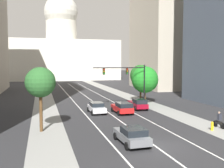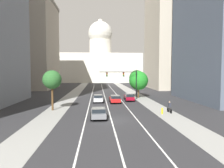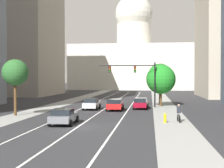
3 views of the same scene
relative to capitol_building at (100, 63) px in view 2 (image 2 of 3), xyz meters
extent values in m
plane|color=#2B2B2D|center=(0.00, -56.13, -11.48)|extent=(400.00, 400.00, 0.00)
cube|color=gray|center=(-8.31, -61.13, -11.47)|extent=(3.46, 130.00, 0.01)
cube|color=gray|center=(8.31, -61.13, -11.47)|extent=(3.46, 130.00, 0.01)
cube|color=white|center=(-3.29, -71.13, -11.46)|extent=(0.16, 90.00, 0.01)
cube|color=white|center=(0.00, -71.13, -11.46)|extent=(0.16, 90.00, 0.01)
cube|color=white|center=(3.29, -71.13, -11.46)|extent=(0.16, 90.00, 0.01)
cube|color=#9E9384|center=(-24.80, -45.93, 3.75)|extent=(14.61, 21.95, 30.45)
cube|color=#6E675C|center=(-24.80, -45.93, 19.58)|extent=(15.05, 22.61, 1.20)
cube|color=#B7AD99|center=(25.68, -48.39, 6.28)|extent=(16.37, 20.71, 35.50)
cube|color=beige|center=(0.00, 0.00, -3.37)|extent=(45.83, 24.02, 16.22)
cylinder|color=beige|center=(0.00, 0.00, 8.94)|extent=(12.78, 12.78, 8.41)
sphere|color=beige|center=(0.00, 0.00, 17.02)|extent=(14.06, 14.06, 14.06)
cylinder|color=beige|center=(0.00, 0.00, 23.34)|extent=(2.53, 2.53, 3.52)
cube|color=red|center=(1.64, -81.67, -10.82)|extent=(1.96, 4.36, 0.68)
cube|color=black|center=(1.66, -82.52, -10.21)|extent=(1.77, 2.39, 0.55)
cylinder|color=black|center=(0.68, -80.22, -11.16)|extent=(0.23, 0.64, 0.64)
cylinder|color=black|center=(2.56, -80.19, -11.16)|extent=(0.23, 0.64, 0.64)
cylinder|color=black|center=(0.73, -83.16, -11.16)|extent=(0.23, 0.64, 0.64)
cylinder|color=black|center=(2.61, -83.13, -11.16)|extent=(0.23, 0.64, 0.64)
cube|color=maroon|center=(4.93, -78.87, -10.83)|extent=(1.91, 4.79, 0.65)
cube|color=black|center=(4.90, -79.89, -10.22)|extent=(1.67, 2.18, 0.58)
cylinder|color=black|center=(4.13, -77.23, -11.16)|extent=(0.24, 0.65, 0.64)
cylinder|color=black|center=(5.86, -77.29, -11.16)|extent=(0.24, 0.65, 0.64)
cylinder|color=black|center=(4.01, -80.44, -11.16)|extent=(0.24, 0.65, 0.64)
cylinder|color=black|center=(5.74, -80.50, -11.16)|extent=(0.24, 0.65, 0.64)
cube|color=silver|center=(-1.64, -80.68, -10.84)|extent=(1.80, 4.30, 0.63)
cube|color=black|center=(-1.64, -80.78, -10.26)|extent=(1.65, 2.17, 0.53)
cylinder|color=black|center=(-2.54, -79.23, -11.16)|extent=(0.22, 0.64, 0.64)
cylinder|color=black|center=(-0.77, -79.22, -11.16)|extent=(0.22, 0.64, 0.64)
cylinder|color=black|center=(-2.52, -82.14, -11.16)|extent=(0.22, 0.64, 0.64)
cylinder|color=black|center=(-0.75, -82.13, -11.16)|extent=(0.22, 0.64, 0.64)
cube|color=slate|center=(-1.64, -94.91, -10.85)|extent=(1.97, 4.45, 0.61)
cube|color=black|center=(-1.63, -95.44, -10.28)|extent=(1.76, 2.12, 0.53)
cylinder|color=black|center=(-2.61, -93.44, -11.16)|extent=(0.24, 0.65, 0.64)
cylinder|color=black|center=(-0.76, -93.39, -11.16)|extent=(0.24, 0.65, 0.64)
cylinder|color=black|center=(-2.53, -96.43, -11.16)|extent=(0.24, 0.65, 0.64)
cylinder|color=black|center=(-0.68, -96.38, -11.16)|extent=(0.24, 0.65, 0.64)
cylinder|color=black|center=(6.88, -76.66, -8.22)|extent=(0.20, 0.20, 6.50)
cylinder|color=black|center=(2.79, -76.66, -5.41)|extent=(8.18, 0.14, 0.14)
cube|color=black|center=(4.01, -76.66, -5.96)|extent=(0.32, 0.28, 0.96)
sphere|color=red|center=(4.01, -76.81, -5.66)|extent=(0.20, 0.20, 0.20)
sphere|color=orange|center=(4.01, -76.81, -5.96)|extent=(0.20, 0.20, 0.20)
sphere|color=green|center=(4.01, -76.81, -6.26)|extent=(0.20, 0.20, 0.20)
cube|color=black|center=(0.33, -76.66, -5.96)|extent=(0.32, 0.28, 0.96)
sphere|color=red|center=(0.33, -76.81, -5.66)|extent=(0.20, 0.20, 0.20)
sphere|color=orange|center=(0.33, -76.81, -5.96)|extent=(0.20, 0.20, 0.20)
sphere|color=green|center=(0.33, -76.81, -6.26)|extent=(0.20, 0.20, 0.20)
cylinder|color=yellow|center=(7.60, -92.90, -11.13)|extent=(0.26, 0.26, 0.70)
sphere|color=yellow|center=(7.60, -92.90, -10.70)|extent=(0.26, 0.26, 0.26)
cylinder|color=yellow|center=(7.60, -93.06, -11.09)|extent=(0.10, 0.12, 0.10)
cylinder|color=black|center=(8.99, -92.68, -11.15)|extent=(0.11, 0.66, 0.66)
cylinder|color=black|center=(8.89, -91.64, -11.15)|extent=(0.11, 0.66, 0.66)
cube|color=black|center=(8.94, -92.16, -10.93)|extent=(0.15, 1.00, 0.36)
cube|color=#262833|center=(8.95, -92.21, -10.30)|extent=(0.38, 0.31, 0.64)
sphere|color=tan|center=(8.94, -92.14, -9.87)|extent=(0.22, 0.22, 0.22)
cylinder|color=#51381E|center=(7.80, -74.62, -10.22)|extent=(0.32, 0.32, 2.51)
sphere|color=#1F7D22|center=(7.80, -74.62, -7.42)|extent=(4.42, 4.42, 4.42)
cylinder|color=#51381E|center=(-8.91, -88.82, -9.55)|extent=(0.32, 0.32, 3.84)
sphere|color=#295D29|center=(-8.91, -88.82, -6.60)|extent=(2.97, 2.97, 2.97)
cylinder|color=#51381E|center=(7.72, -72.93, -9.78)|extent=(0.32, 0.32, 3.39)
sphere|color=#215B1E|center=(7.72, -72.93, -6.80)|extent=(3.66, 3.66, 3.66)
camera|label=1|loc=(-8.87, -115.46, -4.80)|focal=42.53mm
camera|label=2|loc=(-1.73, -121.57, -5.31)|focal=32.72mm
camera|label=3|loc=(6.20, -124.05, -7.23)|focal=52.40mm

